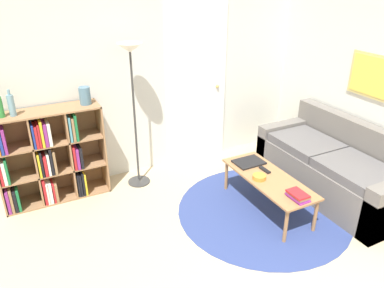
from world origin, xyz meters
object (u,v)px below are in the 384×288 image
Objects in this scene: couch at (336,168)px; coffee_table at (268,180)px; laptop at (249,162)px; vase_on_shelf at (85,96)px; floor_lamp at (132,73)px; bottle_middle at (0,107)px; bowl at (259,177)px; bookshelf at (47,158)px; bottle_right at (11,105)px.

couch reaches higher than coffee_table.
laptop reaches higher than coffee_table.
vase_on_shelf is at bearing 149.60° from laptop.
floor_lamp is at bearing 132.41° from coffee_table.
bottle_middle is (-2.37, 0.89, 0.76)m from laptop.
laptop is 1.73× the size of vase_on_shelf.
bowl is 2.68m from bottle_middle.
bookshelf is at bearing 147.99° from coffee_table.
bottle_middle is at bearing 173.49° from bottle_right.
floor_lamp reaches higher than bookshelf.
bottle_middle reaches higher than bowl.
bowl is at bearing -41.00° from vase_on_shelf.
laptop is 2.33× the size of bowl.
coffee_table is 2.15m from vase_on_shelf.
floor_lamp is 1.75m from bowl.
coffee_table is 0.36m from laptop.
bottle_right reaches higher than bowl.
coffee_table is at bearing -32.01° from bookshelf.
coffee_table is (2.03, -1.27, -0.16)m from bookshelf.
bottle_middle is at bearing 151.39° from bowl.
vase_on_shelf reaches higher than laptop.
couch is 12.73× the size of bowl.
bottle_middle is at bearing 175.69° from floor_lamp.
coffee_table is 0.13m from bowl.
bookshelf is 7.92× the size of bowl.
coffee_table is (1.05, -1.15, -1.01)m from floor_lamp.
vase_on_shelf is at bearing 2.19° from bottle_right.
floor_lamp reaches higher than laptop.
bookshelf is 0.62× the size of couch.
bottle_right is at bearing 150.47° from bowl.
bottle_middle is at bearing -176.68° from bookshelf.
bookshelf is at bearing 7.61° from bottle_right.
bowl is (0.94, -1.13, -0.95)m from floor_lamp.
bookshelf is at bearing 173.05° from floor_lamp.
bowl is at bearing -29.53° from bottle_right.
floor_lamp is (0.98, -0.12, 0.85)m from bookshelf.
bookshelf is 0.80m from vase_on_shelf.
vase_on_shelf is (0.83, 0.02, -0.01)m from bottle_middle.
couch is at bearing -3.98° from bowl.
bottle_middle is 0.95× the size of bottle_right.
bowl is (1.92, -1.25, -0.10)m from bookshelf.
couch is 7.05× the size of bottle_middle.
bottle_middle is 0.83m from vase_on_shelf.
vase_on_shelf reaches higher than bowl.
floor_lamp is 0.93× the size of couch.
coffee_table is at bearing -89.47° from laptop.
bottle_right is at bearing 157.97° from couch.
bookshelf is 0.70m from bottle_right.
floor_lamp is 5.09× the size of laptop.
floor_lamp is at bearing 142.93° from laptop.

